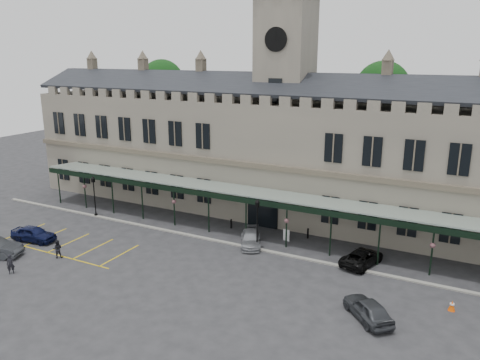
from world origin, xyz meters
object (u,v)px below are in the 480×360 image
at_px(car_left_a, 34,234).
at_px(person_b, 57,249).
at_px(traffic_cone, 452,306).
at_px(car_van, 362,257).
at_px(station_building, 283,154).
at_px(sign_board, 286,235).
at_px(lamp_post_mid, 257,220).
at_px(car_right_a, 368,309).
at_px(lamp_post_left, 94,193).
at_px(car_taxi, 251,239).
at_px(person_a, 11,264).
at_px(clock_tower, 285,90).

xyz_separation_m(car_left_a, person_b, (4.83, -1.59, 0.07)).
distance_m(traffic_cone, car_van, 8.31).
relative_size(station_building, sign_board, 54.85).
relative_size(lamp_post_mid, person_b, 2.98).
height_order(lamp_post_mid, car_right_a, lamp_post_mid).
relative_size(station_building, lamp_post_left, 13.54).
xyz_separation_m(car_left_a, car_taxi, (18.13, 8.31, -0.10)).
bearing_deg(sign_board, person_a, -129.32).
distance_m(traffic_cone, sign_board, 15.71).
bearing_deg(person_b, car_van, 167.34).
height_order(clock_tower, lamp_post_left, clock_tower).
height_order(station_building, car_taxi, station_building).
relative_size(lamp_post_left, car_taxi, 1.03).
bearing_deg(sign_board, person_b, -135.37).
xyz_separation_m(station_building, lamp_post_left, (-17.01, -10.32, -3.84)).
distance_m(clock_tower, lamp_post_mid, 14.90).
relative_size(station_building, person_a, 37.64).
distance_m(station_building, car_taxi, 11.40).
bearing_deg(person_b, car_right_a, 148.48).
distance_m(lamp_post_left, car_left_a, 7.97).
bearing_deg(sign_board, lamp_post_left, -165.05).
xyz_separation_m(station_building, car_van, (10.84, -9.19, -5.84)).
height_order(clock_tower, car_taxi, clock_tower).
relative_size(sign_board, car_left_a, 0.26).
distance_m(sign_board, person_a, 23.19).
height_order(lamp_post_mid, person_b, lamp_post_mid).
xyz_separation_m(clock_tower, car_taxi, (1.00, -9.83, -12.49)).
distance_m(sign_board, person_b, 20.01).
bearing_deg(sign_board, car_van, -7.45).
xyz_separation_m(clock_tower, person_b, (-12.30, -19.73, -12.32)).
distance_m(lamp_post_mid, car_right_a, 13.17).
bearing_deg(car_right_a, sign_board, -89.22).
height_order(car_taxi, person_a, person_a).
bearing_deg(car_left_a, car_right_a, -97.54).
height_order(car_left_a, car_van, car_left_a).
bearing_deg(person_a, car_right_a, -41.06).
bearing_deg(car_right_a, car_left_a, -41.85).
bearing_deg(person_b, car_left_a, -55.16).
bearing_deg(traffic_cone, car_right_a, -142.82).
relative_size(traffic_cone, car_right_a, 0.17).
distance_m(sign_board, car_right_a, 13.79).
bearing_deg(lamp_post_mid, car_left_a, -158.38).
height_order(lamp_post_left, person_a, lamp_post_left).
bearing_deg(car_right_a, car_van, -117.78).
height_order(sign_board, car_taxi, car_taxi).
bearing_deg(lamp_post_mid, car_van, 8.29).
relative_size(traffic_cone, car_van, 0.16).
bearing_deg(person_a, traffic_cone, -36.77).
distance_m(station_building, clock_tower, 6.64).
bearing_deg(car_van, traffic_cone, 162.96).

